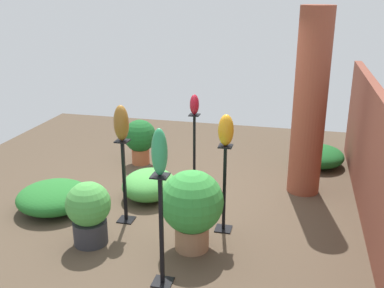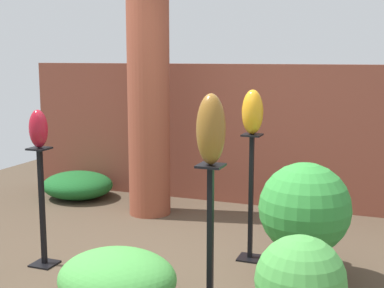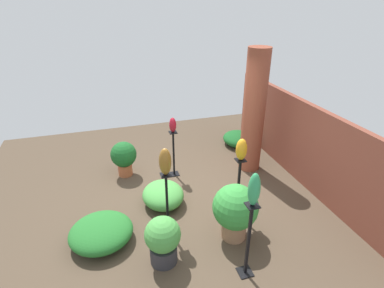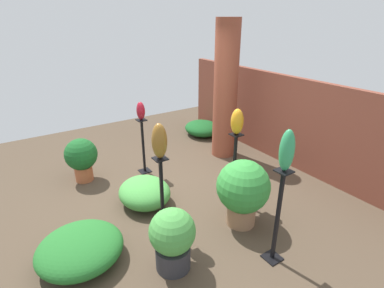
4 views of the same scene
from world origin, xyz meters
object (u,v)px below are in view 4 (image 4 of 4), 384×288
(pedestal_amber, at_px, (234,171))
(potted_plant_back_center, at_px, (172,238))
(art_vase_bronze, at_px, (159,141))
(art_vase_ruby, at_px, (141,111))
(potted_plant_mid_left, at_px, (243,189))
(potted_plant_front_left, at_px, (81,157))
(brick_pillar, at_px, (225,91))
(pedestal_jade, at_px, (277,221))
(art_vase_amber, at_px, (237,122))
(pedestal_bronze, at_px, (162,200))
(art_vase_jade, at_px, (287,150))
(pedestal_ruby, at_px, (143,149))

(pedestal_amber, relative_size, potted_plant_back_center, 1.45)
(art_vase_bronze, bearing_deg, art_vase_ruby, 163.00)
(pedestal_amber, bearing_deg, potted_plant_mid_left, -29.24)
(art_vase_bronze, relative_size, potted_plant_front_left, 0.57)
(potted_plant_front_left, bearing_deg, brick_pillar, 79.87)
(brick_pillar, bearing_deg, pedestal_jade, -27.37)
(brick_pillar, xyz_separation_m, potted_plant_mid_left, (1.91, -1.22, -0.78))
(art_vase_bronze, xyz_separation_m, potted_plant_mid_left, (0.44, 0.98, -0.77))
(potted_plant_mid_left, bearing_deg, pedestal_jade, -10.62)
(pedestal_amber, xyz_separation_m, art_vase_ruby, (-1.59, -0.75, 0.66))
(pedestal_amber, relative_size, art_vase_amber, 2.94)
(pedestal_bronze, xyz_separation_m, potted_plant_back_center, (0.61, -0.20, -0.08))
(art_vase_jade, relative_size, art_vase_amber, 1.21)
(brick_pillar, xyz_separation_m, art_vase_bronze, (1.47, -2.20, -0.01))
(pedestal_bronze, height_order, art_vase_bronze, art_vase_bronze)
(art_vase_amber, distance_m, potted_plant_front_left, 2.72)
(pedestal_jade, xyz_separation_m, art_vase_bronze, (-1.14, -0.84, 0.77))
(pedestal_ruby, distance_m, potted_plant_front_left, 1.05)
(pedestal_ruby, bearing_deg, potted_plant_front_left, -106.37)
(pedestal_ruby, relative_size, potted_plant_front_left, 1.31)
(art_vase_jade, height_order, potted_plant_front_left, art_vase_jade)
(art_vase_jade, bearing_deg, art_vase_ruby, -173.13)
(brick_pillar, relative_size, potted_plant_mid_left, 2.79)
(art_vase_ruby, bearing_deg, pedestal_ruby, -179.55)
(potted_plant_mid_left, bearing_deg, art_vase_ruby, -167.36)
(pedestal_amber, bearing_deg, potted_plant_front_left, -137.01)
(pedestal_jade, xyz_separation_m, potted_plant_back_center, (-0.54, -1.04, -0.13))
(pedestal_amber, height_order, art_vase_ruby, art_vase_ruby)
(pedestal_bronze, relative_size, art_vase_jade, 2.39)
(pedestal_bronze, height_order, potted_plant_back_center, pedestal_bronze)
(art_vase_jade, distance_m, potted_plant_front_left, 3.51)
(potted_plant_back_center, bearing_deg, potted_plant_mid_left, 98.15)
(pedestal_amber, distance_m, art_vase_jade, 1.57)
(potted_plant_back_center, bearing_deg, art_vase_amber, 114.68)
(art_vase_jade, bearing_deg, potted_plant_back_center, -117.26)
(pedestal_jade, xyz_separation_m, art_vase_ruby, (-2.80, -0.34, 0.62))
(brick_pillar, bearing_deg, art_vase_jade, -27.37)
(potted_plant_front_left, xyz_separation_m, potted_plant_back_center, (2.56, 0.31, -0.04))
(potted_plant_mid_left, xyz_separation_m, potted_plant_back_center, (0.17, -1.18, -0.12))
(art_vase_jade, bearing_deg, art_vase_amber, 161.13)
(art_vase_ruby, height_order, art_vase_amber, art_vase_amber)
(pedestal_jade, bearing_deg, art_vase_amber, 161.13)
(brick_pillar, height_order, potted_plant_mid_left, brick_pillar)
(pedestal_amber, bearing_deg, art_vase_bronze, -87.09)
(pedestal_jade, height_order, pedestal_amber, pedestal_jade)
(potted_plant_front_left, xyz_separation_m, potted_plant_mid_left, (2.39, 1.48, 0.09))
(pedestal_ruby, distance_m, potted_plant_back_center, 2.37)
(art_vase_ruby, height_order, potted_plant_mid_left, art_vase_ruby)
(art_vase_bronze, height_order, potted_plant_back_center, art_vase_bronze)
(art_vase_bronze, bearing_deg, potted_plant_front_left, -165.51)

